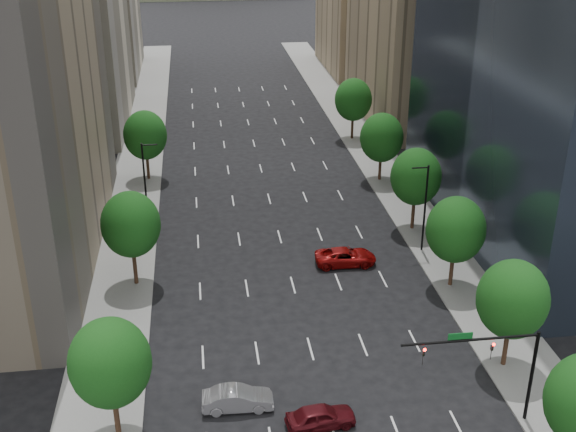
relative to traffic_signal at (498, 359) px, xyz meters
name	(u,v)px	position (x,y,z in m)	size (l,w,h in m)	color
sidewalk_left	(126,245)	(-26.03, 30.00, -5.10)	(6.00, 200.00, 0.15)	slate
sidewalk_right	(426,228)	(4.97, 30.00, -5.10)	(6.00, 200.00, 0.15)	slate
midrise_cream_left	(68,4)	(-35.53, 73.00, 12.33)	(14.00, 30.00, 35.00)	beige
filler_left	(99,25)	(-35.53, 106.00, 3.83)	(14.00, 26.00, 18.00)	beige
parking_tan_right	(414,18)	(14.47, 70.00, 9.83)	(14.00, 30.00, 30.00)	#8C7759
filler_right	(362,27)	(14.47, 103.00, 2.83)	(14.00, 26.00, 16.00)	#8C7759
tree_right_1	(513,299)	(3.47, 6.00, 0.58)	(5.20, 5.20, 8.75)	#382316
tree_right_2	(456,230)	(3.47, 18.00, 0.43)	(5.20, 5.20, 8.61)	#382316
tree_right_3	(416,177)	(3.47, 30.00, 0.72)	(5.20, 5.20, 8.89)	#382316
tree_right_4	(382,138)	(3.47, 44.00, 0.29)	(5.20, 5.20, 8.46)	#382316
tree_right_5	(353,100)	(3.47, 60.00, 0.58)	(5.20, 5.20, 8.75)	#382316
tree_left_0	(110,363)	(-24.53, 2.00, 0.58)	(5.20, 5.20, 8.75)	#382316
tree_left_1	(131,225)	(-24.53, 22.00, 0.79)	(5.20, 5.20, 8.97)	#382316
tree_left_2	(145,135)	(-24.53, 48.00, 0.50)	(5.20, 5.20, 8.68)	#382316
streetlight_rn	(425,206)	(2.91, 25.00, -0.33)	(1.70, 0.20, 9.00)	black
streetlight_ln	(145,181)	(-23.96, 35.00, -0.33)	(1.70, 0.20, 9.00)	black
traffic_signal	(498,359)	(0.00, 0.00, 0.00)	(9.12, 0.40, 7.38)	black
car_maroon	(321,417)	(-11.27, 1.16, -4.38)	(1.88, 4.68, 1.60)	#480C11
car_silver	(238,399)	(-16.61, 3.70, -4.37)	(1.70, 4.89, 1.61)	gray
car_red_far	(346,257)	(-5.03, 23.27, -4.37)	(2.67, 5.79, 1.61)	maroon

